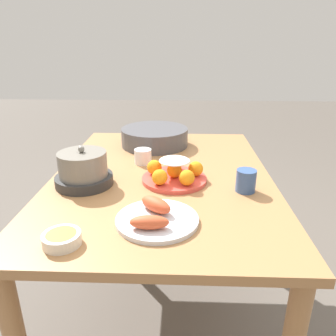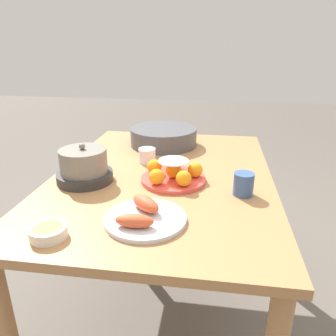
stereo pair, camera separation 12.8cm
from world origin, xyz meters
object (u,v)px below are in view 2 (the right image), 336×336
at_px(serving_bowl, 164,136).
at_px(sauce_bowl, 48,232).
at_px(dining_table, 163,197).
at_px(cake_plate, 173,173).
at_px(seafood_platter, 144,216).
at_px(cup_far, 147,156).
at_px(warming_pot, 84,167).
at_px(cup_near, 243,184).

xyz_separation_m(serving_bowl, sauce_bowl, (-0.89, 0.18, -0.03)).
distance_m(dining_table, cake_plate, 0.16).
bearing_deg(dining_table, serving_bowl, 8.73).
height_order(serving_bowl, seafood_platter, serving_bowl).
bearing_deg(cup_far, dining_table, -143.08).
bearing_deg(warming_pot, cup_near, -93.30).
relative_size(dining_table, cup_near, 15.03).
relative_size(seafood_platter, cup_far, 3.35).
relative_size(cup_far, warming_pot, 0.35).
bearing_deg(sauce_bowl, serving_bowl, -11.49).
bearing_deg(sauce_bowl, cup_near, -57.32).
bearing_deg(seafood_platter, warming_pot, 47.84).
bearing_deg(cup_far, warming_pot, 140.13).
distance_m(sauce_bowl, cup_near, 0.65).
relative_size(dining_table, cake_plate, 4.89).
distance_m(sauce_bowl, warming_pot, 0.39).
bearing_deg(serving_bowl, warming_pot, 155.55).
bearing_deg(cake_plate, cup_far, 36.76).
height_order(dining_table, cup_far, cup_far).
distance_m(serving_bowl, cup_near, 0.65).
bearing_deg(cup_near, warming_pot, 86.70).
relative_size(cup_near, warming_pot, 0.38).
bearing_deg(serving_bowl, dining_table, -171.27).
bearing_deg(cup_far, serving_bowl, -6.70).
height_order(cup_far, warming_pot, warming_pot).
height_order(sauce_bowl, seafood_platter, seafood_platter).
height_order(cake_plate, cup_far, cake_plate).
distance_m(cake_plate, warming_pot, 0.34).
height_order(sauce_bowl, warming_pot, warming_pot).
relative_size(sauce_bowl, warming_pot, 0.48).
xyz_separation_m(sauce_bowl, cup_near, (0.35, -0.55, 0.02)).
xyz_separation_m(dining_table, seafood_platter, (-0.38, -0.00, 0.12)).
bearing_deg(warming_pot, cup_far, -39.87).
distance_m(cup_far, warming_pot, 0.31).
distance_m(serving_bowl, cup_far, 0.27).
distance_m(cake_plate, cup_near, 0.27).
distance_m(serving_bowl, seafood_platter, 0.76).
relative_size(serving_bowl, seafood_platter, 1.36).
distance_m(cup_near, warming_pot, 0.60).
distance_m(dining_table, cup_far, 0.20).
bearing_deg(warming_pot, sauce_bowl, -173.05).
height_order(dining_table, serving_bowl, serving_bowl).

